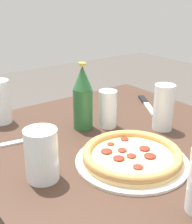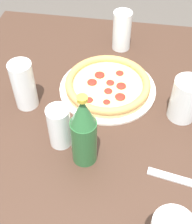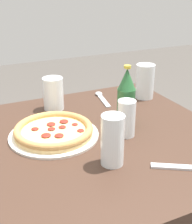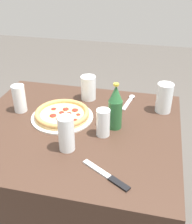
% 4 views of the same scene
% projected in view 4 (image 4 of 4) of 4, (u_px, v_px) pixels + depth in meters
% --- Properties ---
extents(table, '(1.00, 0.88, 0.77)m').
position_uv_depth(table, '(77.00, 185.00, 1.54)').
color(table, '#3D281E').
rests_on(table, ground_plane).
extents(pizza_veggie, '(0.31, 0.31, 0.04)m').
position_uv_depth(pizza_veggie, '(62.00, 114.00, 1.41)').
color(pizza_veggie, silver).
rests_on(pizza_veggie, table).
extents(glass_iced_tea, '(0.08, 0.08, 0.15)m').
position_uv_depth(glass_iced_tea, '(164.00, 99.00, 1.44)').
color(glass_iced_tea, white).
rests_on(glass_iced_tea, table).
extents(glass_cola, '(0.07, 0.07, 0.16)m').
position_uv_depth(glass_cola, '(66.00, 135.00, 1.16)').
color(glass_cola, white).
rests_on(glass_cola, table).
extents(glass_mango_juice, '(0.07, 0.07, 0.14)m').
position_uv_depth(glass_mango_juice, '(19.00, 99.00, 1.44)').
color(glass_mango_juice, white).
rests_on(glass_mango_juice, table).
extents(glass_water, '(0.06, 0.06, 0.13)m').
position_uv_depth(glass_water, '(103.00, 123.00, 1.26)').
color(glass_water, white).
rests_on(glass_water, table).
extents(glass_lemonade, '(0.08, 0.08, 0.13)m').
position_uv_depth(glass_lemonade, '(88.00, 89.00, 1.57)').
color(glass_lemonade, white).
rests_on(glass_lemonade, table).
extents(beer_bottle, '(0.07, 0.07, 0.23)m').
position_uv_depth(beer_bottle, '(115.00, 107.00, 1.29)').
color(beer_bottle, '#286033').
rests_on(beer_bottle, table).
extents(knife, '(0.20, 0.14, 0.01)m').
position_uv_depth(knife, '(107.00, 176.00, 1.05)').
color(knife, black).
rests_on(knife, table).
extents(spoon, '(0.06, 0.18, 0.01)m').
position_uv_depth(spoon, '(130.00, 100.00, 1.57)').
color(spoon, silver).
rests_on(spoon, table).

